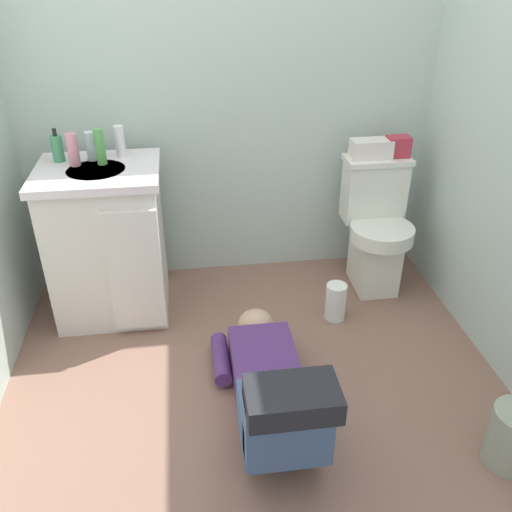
% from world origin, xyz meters
% --- Properties ---
extents(ground_plane, '(2.77, 2.92, 0.04)m').
position_xyz_m(ground_plane, '(0.00, 0.00, -0.02)').
color(ground_plane, '#855E4F').
extents(wall_back, '(2.43, 0.08, 2.40)m').
position_xyz_m(wall_back, '(0.00, 1.00, 1.20)').
color(wall_back, '#B4C5BA').
rests_on(wall_back, ground_plane).
extents(toilet, '(0.36, 0.46, 0.75)m').
position_xyz_m(toilet, '(0.79, 0.66, 0.37)').
color(toilet, silver).
rests_on(toilet, ground_plane).
extents(vanity_cabinet, '(0.60, 0.53, 0.82)m').
position_xyz_m(vanity_cabinet, '(-0.68, 0.60, 0.42)').
color(vanity_cabinet, silver).
rests_on(vanity_cabinet, ground_plane).
extents(faucet, '(0.02, 0.02, 0.10)m').
position_xyz_m(faucet, '(-0.68, 0.75, 0.87)').
color(faucet, silver).
rests_on(faucet, vanity_cabinet).
extents(person_plumber, '(0.39, 1.06, 0.52)m').
position_xyz_m(person_plumber, '(0.04, -0.32, 0.18)').
color(person_plumber, '#512D6B').
rests_on(person_plumber, ground_plane).
extents(tissue_box, '(0.22, 0.11, 0.10)m').
position_xyz_m(tissue_box, '(0.75, 0.76, 0.80)').
color(tissue_box, silver).
rests_on(tissue_box, toilet).
extents(toiletry_bag, '(0.12, 0.09, 0.11)m').
position_xyz_m(toiletry_bag, '(0.90, 0.76, 0.81)').
color(toiletry_bag, '#B22D3F').
rests_on(toiletry_bag, toilet).
extents(soap_dispenser, '(0.06, 0.06, 0.17)m').
position_xyz_m(soap_dispenser, '(-0.87, 0.73, 0.89)').
color(soap_dispenser, '#419260').
rests_on(soap_dispenser, vanity_cabinet).
extents(bottle_pink, '(0.05, 0.05, 0.16)m').
position_xyz_m(bottle_pink, '(-0.79, 0.66, 0.90)').
color(bottle_pink, pink).
rests_on(bottle_pink, vanity_cabinet).
extents(bottle_clear, '(0.05, 0.05, 0.14)m').
position_xyz_m(bottle_clear, '(-0.71, 0.72, 0.89)').
color(bottle_clear, silver).
rests_on(bottle_clear, vanity_cabinet).
extents(bottle_green, '(0.05, 0.05, 0.18)m').
position_xyz_m(bottle_green, '(-0.66, 0.66, 0.91)').
color(bottle_green, '#539D4B').
rests_on(bottle_green, vanity_cabinet).
extents(bottle_white, '(0.05, 0.05, 0.16)m').
position_xyz_m(bottle_white, '(-0.57, 0.76, 0.90)').
color(bottle_white, white).
rests_on(bottle_white, vanity_cabinet).
extents(paper_towel_roll, '(0.11, 0.11, 0.21)m').
position_xyz_m(paper_towel_roll, '(0.49, 0.35, 0.10)').
color(paper_towel_roll, white).
rests_on(paper_towel_roll, ground_plane).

